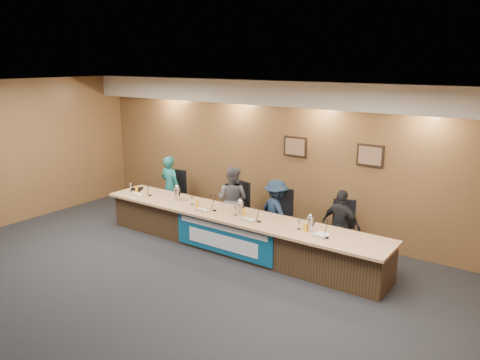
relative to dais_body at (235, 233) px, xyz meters
The scene contains 40 objects.
floor 2.43m from the dais_body, 90.00° to the right, with size 10.00×10.00×0.00m, color black.
ceiling 3.73m from the dais_body, 90.00° to the right, with size 10.00×8.00×0.04m, color silver.
wall_back 2.03m from the dais_body, 90.00° to the left, with size 10.00×0.04×3.20m, color brown.
soffit 2.93m from the dais_body, 90.00° to the left, with size 10.00×0.50×0.50m, color beige.
dais_body is the anchor object (origin of this frame).
dais_top 0.38m from the dais_body, 90.00° to the right, with size 6.10×0.95×0.05m, color tan.
banner 0.42m from the dais_body, 90.00° to the right, with size 2.20×0.02×0.65m, color navy.
banner_text_upper 0.49m from the dais_body, 90.00° to the right, with size 2.00×0.01×0.10m, color silver.
banner_text_lower 0.43m from the dais_body, 90.00° to the right, with size 1.60×0.01×0.28m, color silver.
wall_photo_left 2.21m from the dais_body, 75.71° to the left, with size 0.52×0.04×0.42m, color black.
wall_photo_right 2.95m from the dais_body, 38.13° to the left, with size 0.52×0.04×0.42m, color black.
panelist_a 2.55m from the dais_body, 162.92° to the left, with size 0.53×0.35×1.46m, color #165E5B.
panelist_b 1.04m from the dais_body, 129.75° to the left, with size 0.71×0.55×1.45m, color #515055.
panelist_c 0.93m from the dais_body, 58.09° to the left, with size 0.85×0.49×1.32m, color #132338.
panelist_d 2.01m from the dais_body, 21.93° to the left, with size 0.78×0.33×1.34m, color black.
office_chair_a 2.56m from the dais_body, 160.78° to the left, with size 0.48×0.48×0.08m, color black.
office_chair_b 1.05m from the dais_body, 126.24° to the left, with size 0.48×0.48×0.08m, color black.
office_chair_c 0.97m from the dais_body, 61.25° to the left, with size 0.48×0.48×0.08m, color black.
office_chair_d 2.03m from the dais_body, 24.56° to the left, with size 0.48×0.48×0.08m, color black.
nameplate_a 2.50m from the dais_body, behind, with size 0.24×0.06×0.09m, color white.
microphone_a 2.24m from the dais_body, behind, with size 0.07×0.07×0.02m, color black.
juice_glass_a 2.67m from the dais_body, behind, with size 0.06×0.06×0.15m, color #ECA615.
water_glass_a 2.86m from the dais_body, behind, with size 0.08×0.08×0.18m, color silver.
nameplate_b 0.82m from the dais_body, 151.04° to the right, with size 0.24×0.06×0.09m, color white.
microphone_b 0.59m from the dais_body, 162.81° to the right, with size 0.07×0.07×0.02m, color black.
juice_glass_b 0.98m from the dais_body, behind, with size 0.06×0.06×0.15m, color #ECA615.
water_glass_b 1.15m from the dais_body, behind, with size 0.08×0.08×0.18m, color silver.
nameplate_c 0.69m from the dais_body, 33.91° to the right, with size 0.24×0.06×0.09m, color white.
microphone_c 0.78m from the dais_body, 14.08° to the right, with size 0.07×0.07×0.02m, color black.
juice_glass_c 0.54m from the dais_body, 15.34° to the right, with size 0.06×0.06×0.15m, color #ECA615.
water_glass_c 0.51m from the dais_body, 51.41° to the right, with size 0.08×0.08×0.18m, color silver.
nameplate_d 1.94m from the dais_body, ahead, with size 0.24×0.06×0.09m, color white.
microphone_d 2.03m from the dais_body, ahead, with size 0.07×0.07×0.02m, color black.
juice_glass_d 1.64m from the dais_body, ahead, with size 0.06×0.06×0.15m, color #ECA615.
water_glass_d 1.50m from the dais_body, ahead, with size 0.08×0.08×0.18m, color silver.
carafe_left 1.60m from the dais_body, behind, with size 0.13×0.13×0.26m, color silver.
carafe_mid 0.52m from the dais_body, 15.69° to the left, with size 0.13×0.13×0.22m, color silver.
carafe_right 1.70m from the dais_body, ahead, with size 0.11×0.11×0.26m, color silver.
speakerphone 2.78m from the dais_body, behind, with size 0.32×0.32×0.05m, color black.
paper_stack 1.90m from the dais_body, ahead, with size 0.22×0.30×0.01m, color white.
Camera 1 is at (4.99, -4.48, 3.59)m, focal length 35.00 mm.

